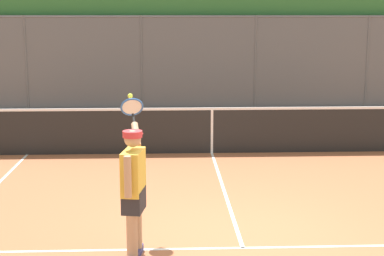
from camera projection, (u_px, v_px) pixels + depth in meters
ground_plane at (240, 238)px, 7.55m from camera, size 60.00×60.00×0.00m
fence_backdrop at (198, 56)px, 17.62m from camera, size 19.58×1.37×3.30m
tennis_net at (212, 130)px, 12.13m from camera, size 9.89×0.09×1.07m
tennis_player at (133, 185)px, 6.77m from camera, size 0.35×1.35×1.83m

